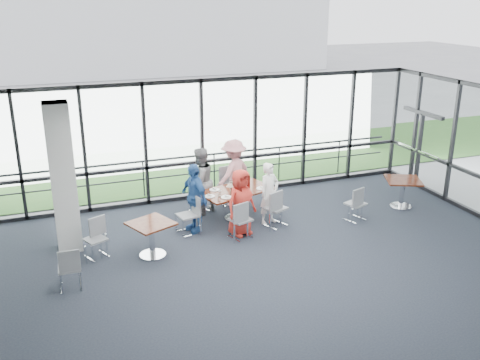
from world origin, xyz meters
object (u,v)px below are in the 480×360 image
object	(u,v)px
diner_far_right	(234,173)
chair_spare_la	(69,268)
structural_column	(63,178)
diner_near_left	(241,202)
diner_near_right	(269,193)
chair_spare_r	(356,204)
chair_main_end	(188,215)
diner_end	(194,197)
main_table	(236,195)
side_table_left	(151,228)
chair_main_nl	(241,220)
chair_spare_lb	(96,239)
chair_main_nr	(276,208)
chair_main_fl	(199,196)
diner_far_left	(200,181)
chair_main_fr	(229,186)
side_table_right	(403,184)

from	to	relation	value
diner_far_right	chair_spare_la	xyz separation A→B (m)	(-4.29, -2.90, -0.46)
structural_column	chair_spare_la	bearing A→B (deg)	-93.21
diner_near_left	diner_near_right	distance (m)	0.93
diner_near_right	chair_spare_r	world-z (taller)	diner_near_right
chair_main_end	chair_spare_la	size ratio (longest dim) A/B	1.07
diner_near_left	diner_end	bearing A→B (deg)	127.51
main_table	chair_main_end	distance (m)	1.39
side_table_left	chair_main_nl	distance (m)	2.06
main_table	chair_main_end	bearing A→B (deg)	-179.05
diner_near_right	chair_spare_lb	world-z (taller)	diner_near_right
chair_main_nr	chair_spare_la	world-z (taller)	chair_main_nr
chair_spare_lb	chair_main_fl	bearing A→B (deg)	-172.54
diner_end	main_table	bearing A→B (deg)	87.27
main_table	diner_end	bearing A→B (deg)	177.97
chair_spare_la	diner_far_right	bearing A→B (deg)	36.48
diner_far_left	chair_spare_lb	size ratio (longest dim) A/B	2.08
side_table_left	chair_spare_r	world-z (taller)	chair_spare_r
chair_main_nr	chair_main_nl	bearing A→B (deg)	174.57
chair_main_fr	side_table_right	bearing A→B (deg)	150.38
structural_column	diner_far_left	size ratio (longest dim) A/B	1.89
chair_main_nl	chair_main_nr	world-z (taller)	chair_main_nr
diner_near_left	chair_main_fr	size ratio (longest dim) A/B	1.65
diner_near_right	chair_main_nl	world-z (taller)	diner_near_right
side_table_right	chair_main_fr	xyz separation A→B (m)	(-4.10, 1.80, -0.16)
chair_main_fl	main_table	bearing A→B (deg)	109.42
chair_main_nr	chair_spare_la	size ratio (longest dim) A/B	1.09
chair_main_end	diner_near_left	bearing A→B (deg)	57.12
chair_main_nr	diner_near_left	bearing A→B (deg)	165.11
side_table_right	diner_far_left	xyz separation A→B (m)	(-4.98, 1.41, 0.22)
main_table	diner_near_right	bearing A→B (deg)	-54.38
diner_end	chair_spare_la	distance (m)	3.39
side_table_right	diner_end	distance (m)	5.42
structural_column	chair_main_nl	xyz separation A→B (m)	(3.64, -0.78, -1.16)
diner_far_right	chair_main_nl	bearing A→B (deg)	44.21
chair_spare_r	chair_main_end	bearing A→B (deg)	150.61
diner_near_right	chair_main_fr	xyz separation A→B (m)	(-0.49, 1.54, -0.28)
diner_far_left	chair_main_nl	size ratio (longest dim) A/B	1.93
chair_main_end	chair_spare_r	world-z (taller)	chair_main_end
diner_near_left	chair_main_fr	bearing A→B (deg)	58.75
chair_spare_la	chair_spare_lb	xyz separation A→B (m)	(0.59, 1.10, -0.01)
chair_main_fl	chair_spare_la	world-z (taller)	chair_spare_la
diner_near_right	diner_far_left	distance (m)	1.79
chair_main_end	chair_spare_lb	bearing A→B (deg)	-87.75
structural_column	diner_near_left	size ratio (longest dim) A/B	2.06
chair_main_nl	chair_spare_la	world-z (taller)	chair_main_nl
diner_near_right	chair_main_nr	world-z (taller)	diner_near_right
diner_far_right	structural_column	bearing A→B (deg)	-14.58
diner_far_left	chair_spare_la	bearing A→B (deg)	10.31
main_table	diner_near_left	bearing A→B (deg)	-119.01
chair_main_fr	chair_main_end	bearing A→B (deg)	38.11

